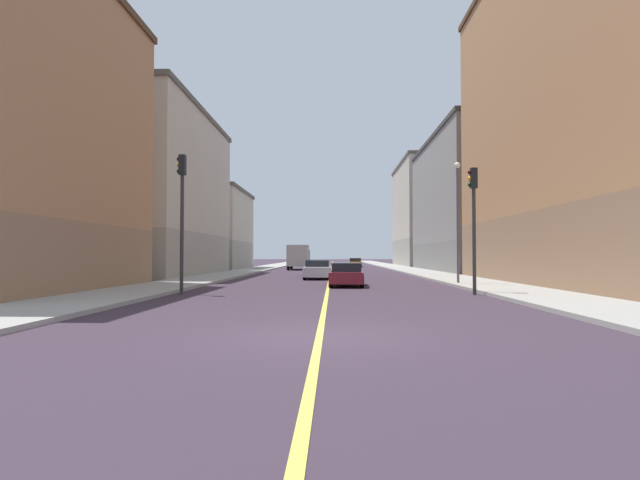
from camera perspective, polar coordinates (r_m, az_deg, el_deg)
ground_plane at (r=11.20m, az=-0.06°, el=-10.68°), size 400.00×400.00×0.00m
sidewalk_left at (r=60.68m, az=9.62°, el=-3.24°), size 3.82×168.00×0.15m
sidewalk_right at (r=60.77m, az=-7.08°, el=-3.25°), size 3.82×168.00×0.15m
lane_center_stripe at (r=60.09m, az=1.26°, el=-3.34°), size 0.16×154.00×0.01m
building_left_near at (r=33.80m, az=27.72°, el=13.07°), size 8.55×24.81×20.48m
building_left_mid at (r=57.35m, az=16.26°, el=3.85°), size 8.55×24.39×14.40m
building_left_far at (r=81.94m, az=11.78°, el=2.80°), size 8.55×20.61×16.19m
building_right_corner at (r=28.39m, az=-31.31°, el=10.39°), size 8.55×14.94×15.12m
building_right_midblock at (r=46.20m, az=-17.66°, el=4.98°), size 8.55×20.53×14.08m
building_right_distant at (r=64.10m, az=-12.11°, el=1.16°), size 8.55×14.68×9.75m
traffic_light_left_near at (r=23.50m, az=16.78°, el=3.02°), size 0.40×0.32×5.60m
traffic_light_right_near at (r=23.72m, az=-15.20°, el=3.88°), size 0.40×0.32×6.25m
street_lamp_left_near at (r=30.66m, az=15.13°, el=3.33°), size 0.36×0.36×7.00m
car_orange at (r=74.09m, az=3.95°, el=-2.53°), size 1.93×4.39×1.30m
car_maroon at (r=28.73m, az=3.03°, el=-3.89°), size 2.04×4.67×1.31m
car_black at (r=43.16m, az=-0.46°, el=-3.13°), size 1.97×4.61×1.34m
car_silver at (r=37.13m, az=-0.26°, el=-3.35°), size 1.99×4.60×1.37m
box_truck at (r=60.80m, az=-2.40°, el=-1.86°), size 2.44×7.12×2.89m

